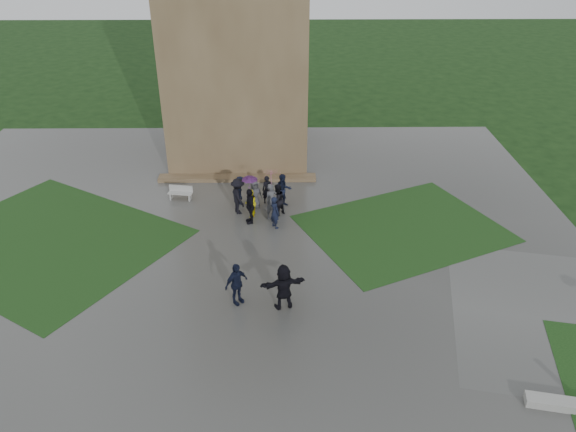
{
  "coord_description": "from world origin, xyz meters",
  "views": [
    {
      "loc": [
        2.58,
        -18.52,
        14.07
      ],
      "look_at": [
        2.84,
        4.22,
        1.2
      ],
      "focal_mm": 35.0,
      "sensor_mm": 36.0,
      "label": 1
    }
  ],
  "objects_px": {
    "tower": "(236,2)",
    "bench": "(181,193)",
    "pedestrian_near": "(284,287)",
    "pedestrian_mid": "(236,284)"
  },
  "relations": [
    {
      "from": "tower",
      "to": "bench",
      "type": "distance_m",
      "value": 11.3
    },
    {
      "from": "tower",
      "to": "pedestrian_near",
      "type": "distance_m",
      "value": 18.06
    },
    {
      "from": "tower",
      "to": "bench",
      "type": "xyz_separation_m",
      "value": [
        -2.87,
        -6.76,
        -8.59
      ]
    },
    {
      "from": "bench",
      "to": "pedestrian_mid",
      "type": "bearing_deg",
      "value": -59.2
    },
    {
      "from": "pedestrian_mid",
      "to": "tower",
      "type": "bearing_deg",
      "value": 50.31
    },
    {
      "from": "bench",
      "to": "pedestrian_near",
      "type": "xyz_separation_m",
      "value": [
        5.48,
        -9.21,
        0.58
      ]
    },
    {
      "from": "tower",
      "to": "pedestrian_near",
      "type": "relative_size",
      "value": 9.28
    },
    {
      "from": "tower",
      "to": "pedestrian_mid",
      "type": "distance_m",
      "value": 17.65
    },
    {
      "from": "pedestrian_mid",
      "to": "bench",
      "type": "bearing_deg",
      "value": 69.65
    },
    {
      "from": "pedestrian_mid",
      "to": "pedestrian_near",
      "type": "height_order",
      "value": "pedestrian_near"
    }
  ]
}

